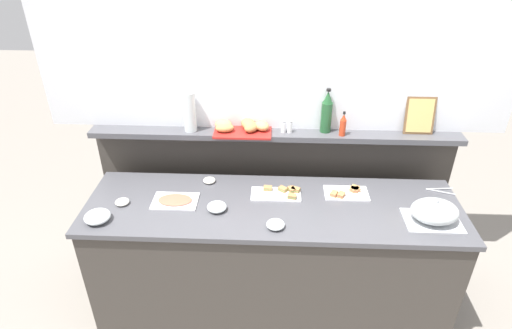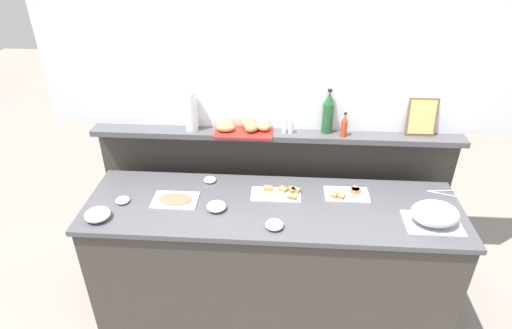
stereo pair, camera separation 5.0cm
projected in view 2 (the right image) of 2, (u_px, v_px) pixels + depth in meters
The scene contains 21 objects.
ground_plane at pixel (273, 250), 3.77m from camera, with size 12.00×12.00×0.00m, color gray.
buffet_counter at pixel (271, 258), 3.02m from camera, with size 2.44×0.71×0.93m.
back_ledge_unit at pixel (274, 194), 3.38m from camera, with size 2.63×0.22×1.23m.
upper_wall_panel at pixel (278, 30), 2.75m from camera, with size 3.23×0.08×1.37m, color white.
sandwich_platter_side at pixel (280, 193), 2.88m from camera, with size 0.33×0.16×0.04m.
sandwich_platter_rear at pixel (347, 194), 2.87m from camera, with size 0.29×0.17×0.04m.
cold_cuts_platter at pixel (175, 200), 2.82m from camera, with size 0.30×0.20×0.02m.
serving_cloche at pixel (435, 215), 2.58m from camera, with size 0.34×0.24×0.17m.
glass_bowl_large at pixel (274, 225), 2.57m from camera, with size 0.11×0.11×0.04m.
glass_bowl_medium at pixel (216, 207), 2.73m from camera, with size 0.13×0.13×0.05m.
glass_bowl_small at pixel (98, 215), 2.65m from camera, with size 0.16×0.16×0.06m.
condiment_bowl_dark at pixel (210, 180), 3.02m from camera, with size 0.09×0.09×0.03m, color silver.
condiment_bowl_cream at pixel (123, 200), 2.80m from camera, with size 0.09×0.09×0.03m, color silver.
serving_tongs at pixel (441, 192), 2.90m from camera, with size 0.19×0.08×0.01m.
wine_bottle_green at pixel (328, 113), 2.95m from camera, with size 0.08×0.08×0.32m.
hot_sauce_bottle at pixel (344, 126), 2.93m from camera, with size 0.04×0.04×0.18m.
salt_shaker at pixel (285, 127), 2.99m from camera, with size 0.03×0.03×0.09m.
pepper_shaker at pixel (291, 127), 2.99m from camera, with size 0.03×0.03×0.09m.
bread_basket at pixel (243, 127), 3.01m from camera, with size 0.42×0.26×0.08m.
framed_picture at pixel (422, 117), 2.92m from camera, with size 0.20×0.06×0.26m.
water_carafe at pixel (191, 111), 2.98m from camera, with size 0.09×0.09×0.29m, color silver.
Camera 2 is at (0.05, -2.26, 2.58)m, focal length 30.12 mm.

